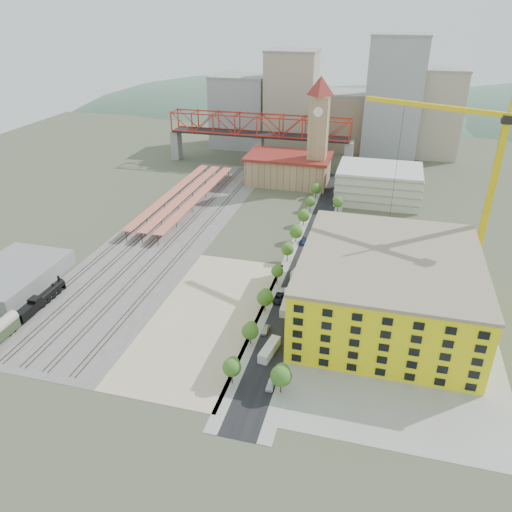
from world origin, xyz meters
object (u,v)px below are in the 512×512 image
(site_trailer_a, at_px, (269,350))
(construction_building, at_px, (388,288))
(site_trailer_b, at_px, (286,306))
(car_0, at_px, (265,330))
(site_trailer_c, at_px, (289,300))
(locomotive, at_px, (43,299))
(tower_crane, at_px, (482,165))
(site_trailer_d, at_px, (300,271))
(clock_tower, at_px, (319,123))

(site_trailer_a, bearing_deg, construction_building, 50.26)
(site_trailer_a, bearing_deg, site_trailer_b, 99.12)
(car_0, bearing_deg, site_trailer_b, 78.85)
(site_trailer_b, height_order, site_trailer_c, site_trailer_b)
(locomotive, distance_m, site_trailer_b, 67.68)
(tower_crane, relative_size, car_0, 13.84)
(site_trailer_c, xyz_separation_m, site_trailer_d, (0.00, 17.24, 0.03))
(site_trailer_d, relative_size, car_0, 2.18)
(construction_building, xyz_separation_m, site_trailer_a, (-26.00, -22.72, -8.19))
(construction_building, height_order, site_trailer_c, construction_building)
(clock_tower, height_order, locomotive, clock_tower)
(site_trailer_c, height_order, car_0, site_trailer_c)
(clock_tower, relative_size, site_trailer_a, 5.82)
(car_0, bearing_deg, site_trailer_d, 87.85)
(site_trailer_a, bearing_deg, car_0, 119.17)
(site_trailer_a, distance_m, car_0, 8.76)
(construction_building, height_order, car_0, construction_building)
(site_trailer_b, bearing_deg, locomotive, -169.64)
(clock_tower, distance_m, site_trailer_a, 126.01)
(construction_building, bearing_deg, site_trailer_b, -173.97)
(site_trailer_d, bearing_deg, site_trailer_c, -76.33)
(clock_tower, xyz_separation_m, site_trailer_a, (8.00, -122.71, -27.47))
(site_trailer_b, bearing_deg, tower_crane, 30.47)
(site_trailer_c, bearing_deg, site_trailer_d, 76.20)
(tower_crane, distance_m, site_trailer_d, 59.46)
(construction_building, height_order, tower_crane, tower_crane)
(site_trailer_b, bearing_deg, site_trailer_a, -92.40)
(clock_tower, distance_m, site_trailer_b, 106.65)
(site_trailer_a, xyz_separation_m, car_0, (-3.00, 8.22, -0.51))
(site_trailer_c, bearing_deg, tower_crane, 16.21)
(tower_crane, xyz_separation_m, site_trailer_b, (-47.39, -30.62, -34.47))
(construction_building, distance_m, site_trailer_a, 35.48)
(construction_building, distance_m, locomotive, 93.98)
(tower_crane, bearing_deg, site_trailer_b, -147.14)
(tower_crane, bearing_deg, site_trailer_d, -167.93)
(clock_tower, height_order, site_trailer_c, clock_tower)
(site_trailer_b, bearing_deg, site_trailer_c, 87.60)
(tower_crane, height_order, site_trailer_b, tower_crane)
(site_trailer_d, bearing_deg, car_0, -81.65)
(tower_crane, relative_size, site_trailer_c, 6.50)
(tower_crane, height_order, site_trailer_d, tower_crane)
(site_trailer_d, bearing_deg, tower_crane, 25.74)
(construction_building, distance_m, site_trailer_d, 32.51)
(locomotive, xyz_separation_m, site_trailer_b, (66.00, 14.95, -0.70))
(clock_tower, xyz_separation_m, site_trailer_c, (8.00, -99.50, -27.48))
(site_trailer_a, relative_size, car_0, 2.14)
(locomotive, height_order, car_0, locomotive)
(construction_building, relative_size, locomotive, 2.44)
(locomotive, xyz_separation_m, site_trailer_c, (66.00, 18.19, -0.71))
(locomotive, xyz_separation_m, car_0, (63.00, 3.19, -1.22))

